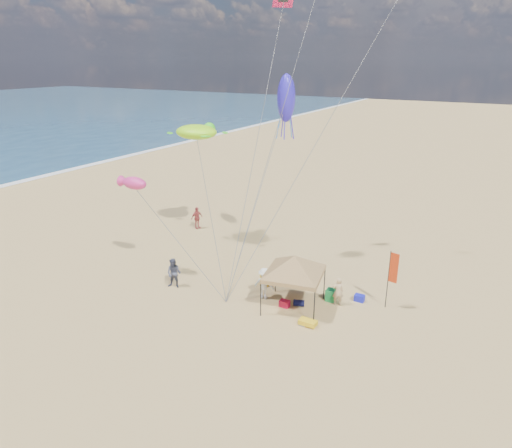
% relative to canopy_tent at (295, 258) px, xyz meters
% --- Properties ---
extents(ground, '(280.00, 280.00, 0.00)m').
position_rel_canopy_tent_xyz_m(ground, '(-2.96, -1.94, -2.96)').
color(ground, tan).
rests_on(ground, ground).
extents(canopy_tent, '(5.65, 5.65, 3.56)m').
position_rel_canopy_tent_xyz_m(canopy_tent, '(0.00, 0.00, 0.00)').
color(canopy_tent, black).
rests_on(canopy_tent, ground).
extents(feather_flag, '(0.51, 0.13, 3.36)m').
position_rel_canopy_tent_xyz_m(feather_flag, '(4.58, 2.46, -0.73)').
color(feather_flag, black).
rests_on(feather_flag, ground).
extents(cooler_red, '(0.54, 0.38, 0.38)m').
position_rel_canopy_tent_xyz_m(cooler_red, '(-0.43, -0.21, -2.77)').
color(cooler_red, red).
rests_on(cooler_red, ground).
extents(cooler_blue, '(0.54, 0.38, 0.38)m').
position_rel_canopy_tent_xyz_m(cooler_blue, '(2.96, 2.45, -2.77)').
color(cooler_blue, '#161BB8').
rests_on(cooler_blue, ground).
extents(bag_navy, '(0.69, 0.54, 0.36)m').
position_rel_canopy_tent_xyz_m(bag_navy, '(0.22, 0.26, -2.78)').
color(bag_navy, black).
rests_on(bag_navy, ground).
extents(bag_orange, '(0.54, 0.69, 0.36)m').
position_rel_canopy_tent_xyz_m(bag_orange, '(-2.12, 3.26, -2.78)').
color(bag_orange, '#E05C0C').
rests_on(bag_orange, ground).
extents(chair_green, '(0.50, 0.50, 0.70)m').
position_rel_canopy_tent_xyz_m(chair_green, '(1.53, 1.69, -2.61)').
color(chair_green, '#198E3E').
rests_on(chair_green, ground).
extents(chair_yellow, '(0.50, 0.50, 0.70)m').
position_rel_canopy_tent_xyz_m(chair_yellow, '(-2.59, 1.58, -2.61)').
color(chair_yellow, gold).
rests_on(chair_yellow, ground).
extents(crate_grey, '(0.34, 0.30, 0.28)m').
position_rel_canopy_tent_xyz_m(crate_grey, '(1.20, -1.43, -2.82)').
color(crate_grey, gray).
rests_on(crate_grey, ground).
extents(beach_cart, '(0.90, 0.50, 0.24)m').
position_rel_canopy_tent_xyz_m(beach_cart, '(1.47, -1.35, -2.76)').
color(beach_cart, gold).
rests_on(beach_cart, ground).
extents(person_near_a, '(0.72, 0.63, 1.67)m').
position_rel_canopy_tent_xyz_m(person_near_a, '(2.02, 1.42, -2.13)').
color(person_near_a, tan).
rests_on(person_near_a, ground).
extents(person_near_b, '(1.05, 0.91, 1.84)m').
position_rel_canopy_tent_xyz_m(person_near_b, '(-7.15, -1.40, -2.04)').
color(person_near_b, '#3E4155').
rests_on(person_near_b, ground).
extents(person_near_c, '(1.28, 0.83, 1.86)m').
position_rel_canopy_tent_xyz_m(person_near_c, '(-1.87, 0.09, -2.03)').
color(person_near_c, silver).
rests_on(person_near_c, ground).
extents(person_far_a, '(0.72, 1.13, 1.79)m').
position_rel_canopy_tent_xyz_m(person_far_a, '(-12.08, 7.50, -2.07)').
color(person_far_a, '#AD4242').
rests_on(person_far_a, ground).
extents(turtle_kite, '(3.62, 3.22, 1.01)m').
position_rel_canopy_tent_xyz_m(turtle_kite, '(-10.28, 5.52, 5.13)').
color(turtle_kite, '#9CFD15').
rests_on(turtle_kite, ground).
extents(fish_kite, '(1.86, 1.21, 0.76)m').
position_rel_canopy_tent_xyz_m(fish_kite, '(-10.02, -1.06, 3.01)').
color(fish_kite, '#D52C7C').
rests_on(fish_kite, ground).
extents(squid_kite, '(1.17, 1.17, 2.86)m').
position_rel_canopy_tent_xyz_m(squid_kite, '(-3.40, 5.51, 7.67)').
color(squid_kite, '#2C20C5').
rests_on(squid_kite, ground).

